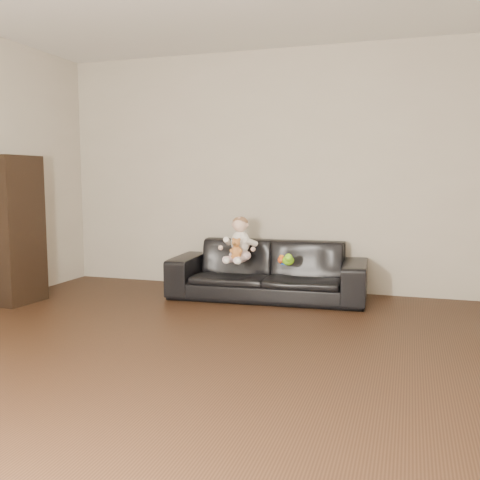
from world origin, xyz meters
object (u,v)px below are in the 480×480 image
(teddy_bear, at_px, (236,248))
(toy_rattle, at_px, (282,260))
(sofa, at_px, (268,270))
(toy_green, at_px, (288,260))
(baby, at_px, (240,242))
(cabinet, at_px, (14,230))
(toy_blue_disc, at_px, (286,264))

(teddy_bear, bearing_deg, toy_rattle, 35.61)
(sofa, distance_m, toy_green, 0.34)
(baby, height_order, toy_rattle, baby)
(sofa, height_order, teddy_bear, teddy_bear)
(cabinet, xyz_separation_m, toy_blue_disc, (2.53, 0.82, -0.33))
(sofa, xyz_separation_m, toy_rattle, (0.17, -0.11, 0.13))
(toy_green, bearing_deg, teddy_bear, -173.36)
(toy_rattle, bearing_deg, toy_blue_disc, -18.93)
(baby, xyz_separation_m, toy_blue_disc, (0.48, -0.02, -0.20))
(sofa, xyz_separation_m, cabinet, (-2.31, -0.95, 0.43))
(teddy_bear, xyz_separation_m, toy_green, (0.51, 0.06, -0.11))
(teddy_bear, bearing_deg, cabinet, -142.71)
(teddy_bear, bearing_deg, sofa, 62.22)
(cabinet, bearing_deg, toy_blue_disc, 21.60)
(cabinet, height_order, toy_blue_disc, cabinet)
(teddy_bear, bearing_deg, toy_green, 25.10)
(toy_green, distance_m, toy_blue_disc, 0.08)
(toy_green, height_order, toy_blue_disc, toy_green)
(cabinet, bearing_deg, teddy_bear, 22.54)
(toy_blue_disc, bearing_deg, baby, 177.27)
(baby, bearing_deg, toy_rattle, 11.61)
(sofa, relative_size, baby, 4.32)
(teddy_bear, xyz_separation_m, toy_rattle, (0.43, 0.13, -0.11))
(sofa, bearing_deg, cabinet, -160.85)
(teddy_bear, relative_size, toy_rattle, 2.58)
(toy_green, bearing_deg, baby, 171.32)
(cabinet, bearing_deg, baby, 26.03)
(sofa, distance_m, cabinet, 2.54)
(sofa, bearing_deg, toy_green, -39.59)
(baby, relative_size, teddy_bear, 2.30)
(sofa, bearing_deg, baby, -161.21)
(cabinet, xyz_separation_m, baby, (2.05, 0.84, -0.14))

